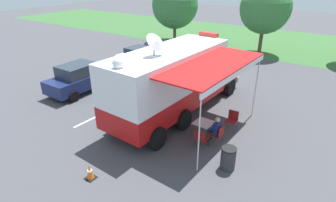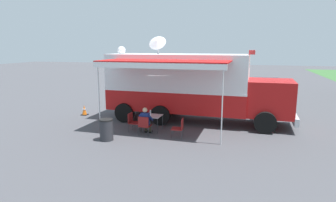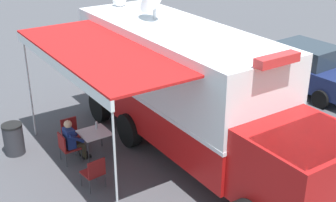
# 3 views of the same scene
# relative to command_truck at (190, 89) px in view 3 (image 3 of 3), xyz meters

# --- Properties ---
(ground_plane) EXTENTS (100.00, 100.00, 0.00)m
(ground_plane) POSITION_rel_command_truck_xyz_m (-0.06, -0.75, -1.94)
(ground_plane) COLOR #47474C
(lot_stripe) EXTENTS (0.28, 4.80, 0.01)m
(lot_stripe) POSITION_rel_command_truck_xyz_m (-3.12, -1.85, -1.94)
(lot_stripe) COLOR silver
(lot_stripe) RESTS_ON ground
(command_truck) EXTENTS (5.05, 9.57, 4.53)m
(command_truck) POSITION_rel_command_truck_xyz_m (0.00, 0.00, 0.00)
(command_truck) COLOR #B71414
(command_truck) RESTS_ON ground
(folding_table) EXTENTS (0.83, 0.83, 0.73)m
(folding_table) POSITION_rel_command_truck_xyz_m (2.26, -1.39, -1.27)
(folding_table) COLOR silver
(folding_table) RESTS_ON ground
(water_bottle) EXTENTS (0.07, 0.07, 0.22)m
(water_bottle) POSITION_rel_command_truck_xyz_m (2.10, -1.55, -1.11)
(water_bottle) COLOR silver
(water_bottle) RESTS_ON folding_table
(folding_chair_at_table) EXTENTS (0.50, 0.50, 0.87)m
(folding_chair_at_table) POSITION_rel_command_truck_xyz_m (3.06, -1.51, -1.43)
(folding_chair_at_table) COLOR maroon
(folding_chair_at_table) RESTS_ON ground
(folding_chair_beside_table) EXTENTS (0.50, 0.50, 0.87)m
(folding_chair_beside_table) POSITION_rel_command_truck_xyz_m (2.60, -2.24, -1.43)
(folding_chair_beside_table) COLOR maroon
(folding_chair_beside_table) RESTS_ON ground
(folding_chair_spare_by_truck) EXTENTS (0.52, 0.52, 0.87)m
(folding_chair_spare_by_truck) POSITION_rel_command_truck_xyz_m (3.02, 0.07, -1.43)
(folding_chair_spare_by_truck) COLOR maroon
(folding_chair_spare_by_truck) RESTS_ON ground
(seated_responder) EXTENTS (0.67, 0.56, 1.25)m
(seated_responder) POSITION_rel_command_truck_xyz_m (2.87, -1.50, -1.29)
(seated_responder) COLOR navy
(seated_responder) RESTS_ON ground
(trash_bin) EXTENTS (0.57, 0.57, 0.91)m
(trash_bin) POSITION_rel_command_truck_xyz_m (4.08, -2.83, -1.49)
(trash_bin) COLOR #2D2D33
(trash_bin) RESTS_ON ground
(traffic_cone) EXTENTS (0.36, 0.36, 0.58)m
(traffic_cone) POSITION_rel_command_truck_xyz_m (0.25, -6.18, -1.66)
(traffic_cone) COLOR black
(traffic_cone) RESTS_ON ground
(car_behind_truck) EXTENTS (2.06, 4.22, 1.76)m
(car_behind_truck) POSITION_rel_command_truck_xyz_m (-6.48, -1.09, -1.06)
(car_behind_truck) COLOR navy
(car_behind_truck) RESTS_ON ground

